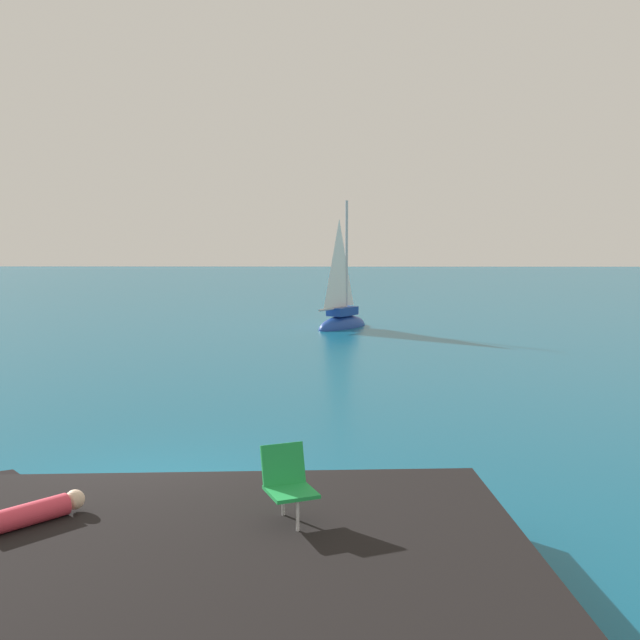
% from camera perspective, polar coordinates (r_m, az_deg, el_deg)
% --- Properties ---
extents(ground_plane, '(160.00, 160.00, 0.00)m').
position_cam_1_polar(ground_plane, '(11.57, -12.84, -12.80)').
color(ground_plane, '#0F5675').
extents(shore_ledge, '(7.53, 4.59, 0.74)m').
position_cam_1_polar(shore_ledge, '(8.14, -11.54, -18.51)').
color(shore_ledge, black).
rests_on(shore_ledge, ground).
extents(boulder_seaward, '(1.03, 0.81, 0.64)m').
position_cam_1_polar(boulder_seaward, '(10.05, -5.17, -15.70)').
color(boulder_seaward, black).
rests_on(boulder_seaward, ground).
extents(sailboat_near, '(2.60, 3.05, 5.74)m').
position_cam_1_polar(sailboat_near, '(30.51, 1.72, -0.02)').
color(sailboat_near, '#193D99').
rests_on(sailboat_near, ground).
extents(person_sunbather, '(1.29, 1.38, 0.25)m').
position_cam_1_polar(person_sunbather, '(8.60, -22.50, -13.98)').
color(person_sunbather, '#DB384C').
rests_on(person_sunbather, shore_ledge).
extents(beach_chair, '(0.67, 0.73, 0.80)m').
position_cam_1_polar(beach_chair, '(8.13, -2.53, -12.24)').
color(beach_chair, green).
rests_on(beach_chair, shore_ledge).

